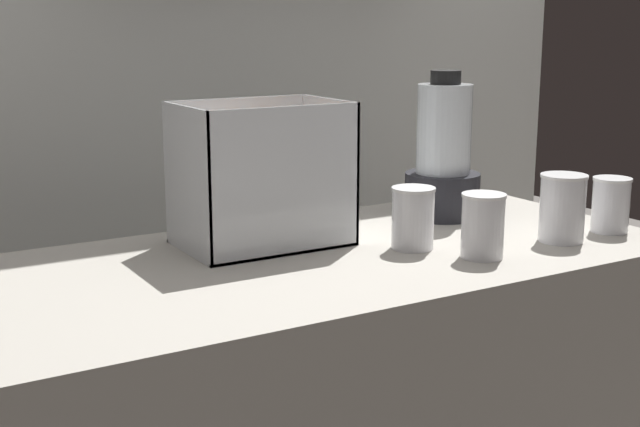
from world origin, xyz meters
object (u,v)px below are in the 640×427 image
at_px(blender_pitcher, 443,160).
at_px(juice_cup_beet_far_left, 413,221).
at_px(carrot_display_bin, 263,199).
at_px(juice_cup_orange_middle, 562,212).
at_px(juice_cup_carrot_right, 611,208).
at_px(juice_cup_mango_left, 483,228).

bearing_deg(blender_pitcher, juice_cup_beet_far_left, -139.67).
bearing_deg(carrot_display_bin, blender_pitcher, 1.33).
distance_m(juice_cup_orange_middle, juice_cup_carrot_right, 0.15).
height_order(juice_cup_beet_far_left, juice_cup_carrot_right, juice_cup_beet_far_left).
height_order(juice_cup_mango_left, juice_cup_carrot_right, juice_cup_mango_left).
relative_size(blender_pitcher, juice_cup_carrot_right, 2.84).
relative_size(blender_pitcher, juice_cup_mango_left, 2.70).
relative_size(carrot_display_bin, blender_pitcher, 0.97).
height_order(carrot_display_bin, juice_cup_carrot_right, carrot_display_bin).
xyz_separation_m(juice_cup_orange_middle, juice_cup_carrot_right, (0.15, 0.00, -0.01)).
bearing_deg(blender_pitcher, juice_cup_carrot_right, -54.32).
height_order(carrot_display_bin, blender_pitcher, blender_pitcher).
distance_m(juice_cup_mango_left, juice_cup_orange_middle, 0.22).
xyz_separation_m(carrot_display_bin, juice_cup_mango_left, (0.30, -0.30, -0.03)).
relative_size(juice_cup_mango_left, juice_cup_carrot_right, 1.05).
bearing_deg(juice_cup_orange_middle, blender_pitcher, 102.37).
bearing_deg(juice_cup_mango_left, juice_cup_orange_middle, 3.05).
xyz_separation_m(carrot_display_bin, juice_cup_beet_far_left, (0.23, -0.18, -0.03)).
xyz_separation_m(blender_pitcher, juice_cup_orange_middle, (0.07, -0.30, -0.07)).
relative_size(juice_cup_orange_middle, juice_cup_carrot_right, 1.18).
bearing_deg(juice_cup_orange_middle, juice_cup_beet_far_left, 159.66).
height_order(juice_cup_beet_far_left, juice_cup_orange_middle, juice_cup_orange_middle).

